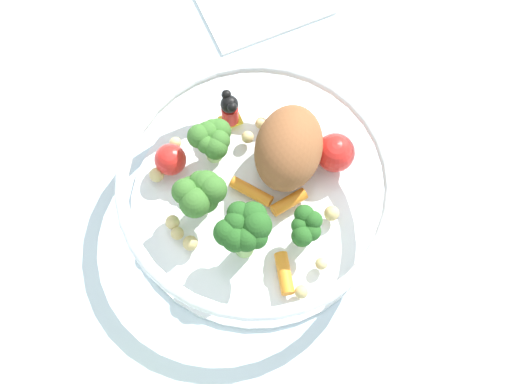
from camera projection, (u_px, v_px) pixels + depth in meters
ground_plane at (276, 227)px, 0.58m from camera, size 2.40×2.40×0.00m
food_container at (257, 184)px, 0.56m from camera, size 0.21×0.21×0.07m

